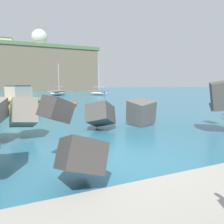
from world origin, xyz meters
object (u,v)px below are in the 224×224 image
boat_mid_centre (16,104)px  station_building_east (7,43)px  boat_mid_left (58,93)px  radar_dome (40,39)px  boat_near_left (98,93)px  mooring_buoy_inner (75,104)px

boat_mid_centre → station_building_east: bearing=93.1°
boat_mid_left → radar_dome: (1.07, 53.03, 21.70)m
station_building_east → boat_mid_centre: bearing=-86.9°
boat_near_left → radar_dome: size_ratio=0.74×
boat_near_left → radar_dome: (-7.36, 55.28, 21.72)m
boat_mid_left → radar_dome: size_ratio=0.72×
mooring_buoy_inner → radar_dome: (3.31, 78.06, 22.04)m
boat_near_left → radar_dome: radar_dome is taller
boat_near_left → boat_mid_centre: (-16.30, -26.01, 0.20)m
boat_mid_centre → station_building_east: size_ratio=0.96×
radar_dome → boat_mid_left: bearing=-91.2°
boat_mid_left → mooring_buoy_inner: bearing=-95.1°
boat_mid_centre → station_building_east: 79.89m
radar_dome → station_building_east: radar_dome is taller
boat_mid_left → mooring_buoy_inner: size_ratio=15.85×
boat_mid_left → mooring_buoy_inner: 25.13m
mooring_buoy_inner → station_building_east: (-9.78, 74.46, 18.70)m
boat_near_left → boat_mid_centre: 30.69m
boat_near_left → boat_mid_centre: size_ratio=1.25×
boat_mid_left → boat_mid_centre: (-7.87, -28.26, 0.18)m
radar_dome → boat_mid_centre: bearing=-96.3°
boat_near_left → station_building_east: (-20.44, 51.67, 18.38)m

